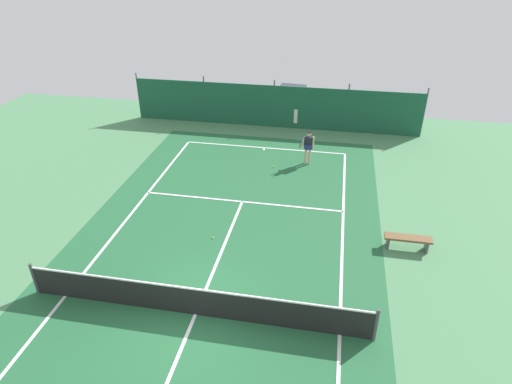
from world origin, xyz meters
name	(u,v)px	position (x,y,z in m)	size (l,w,h in m)	color
ground_plane	(196,314)	(0.00, 0.00, 0.00)	(36.00, 36.00, 0.00)	#4C8456
court_surface	(196,314)	(0.00, 0.00, 0.00)	(11.02, 26.60, 0.01)	#236038
tennis_net	(194,301)	(0.00, 0.00, 0.51)	(10.12, 0.10, 1.10)	black
back_fence	(275,113)	(0.00, 15.45, 0.67)	(16.30, 0.98, 2.70)	#195138
tennis_player	(308,145)	(2.32, 10.47, 0.96)	(0.80, 0.69, 1.64)	#D8AD8C
tennis_ball_near_player	(273,167)	(0.79, 9.79, 0.03)	(0.07, 0.07, 0.07)	#CCDB33
tennis_ball_midcourt	(213,238)	(-0.50, 3.69, 0.03)	(0.07, 0.07, 0.07)	#CCDB33
parked_car	(290,102)	(0.70, 17.09, 0.84)	(2.37, 4.38, 1.68)	silver
courtside_bench	(408,240)	(6.31, 4.36, 0.37)	(1.60, 0.40, 0.49)	brown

